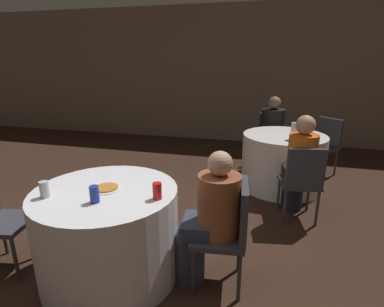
# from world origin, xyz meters

# --- Properties ---
(ground_plane) EXTENTS (16.00, 16.00, 0.00)m
(ground_plane) POSITION_xyz_m (0.00, 0.00, 0.00)
(ground_plane) COLOR #382319
(wall_back) EXTENTS (16.00, 0.06, 2.80)m
(wall_back) POSITION_xyz_m (0.00, 4.75, 1.40)
(wall_back) COLOR gray
(wall_back) RESTS_ON ground_plane
(table_near) EXTENTS (1.12, 1.12, 0.75)m
(table_near) POSITION_xyz_m (-0.07, 0.14, 0.38)
(table_near) COLOR silver
(table_near) RESTS_ON ground_plane
(table_far) EXTENTS (1.11, 1.11, 0.75)m
(table_far) POSITION_xyz_m (1.36, 2.35, 0.38)
(table_far) COLOR white
(table_far) RESTS_ON ground_plane
(chair_near_east) EXTENTS (0.44, 0.44, 0.86)m
(chair_near_east) POSITION_xyz_m (0.90, 0.24, 0.52)
(chair_near_east) COLOR #383842
(chair_near_east) RESTS_ON ground_plane
(chair_far_northeast) EXTENTS (0.56, 0.56, 0.86)m
(chair_far_northeast) POSITION_xyz_m (2.00, 3.06, 0.52)
(chair_far_northeast) COLOR #383842
(chair_far_northeast) RESTS_ON ground_plane
(chair_far_south) EXTENTS (0.46, 0.46, 0.86)m
(chair_far_south) POSITION_xyz_m (1.51, 1.40, 0.52)
(chair_far_south) COLOR #383842
(chair_far_south) RESTS_ON ground_plane
(chair_far_north) EXTENTS (0.46, 0.47, 0.86)m
(chair_far_north) POSITION_xyz_m (1.19, 3.30, 0.52)
(chair_far_north) COLOR #383842
(chair_far_north) RESTS_ON ground_plane
(person_orange_shirt) EXTENTS (0.34, 0.49, 1.17)m
(person_orange_shirt) POSITION_xyz_m (1.49, 1.56, 0.58)
(person_orange_shirt) COLOR black
(person_orange_shirt) RESTS_ON ground_plane
(person_black_shirt) EXTENTS (0.40, 0.52, 1.16)m
(person_black_shirt) POSITION_xyz_m (1.22, 3.15, 0.60)
(person_black_shirt) COLOR #4C4238
(person_black_shirt) RESTS_ON ground_plane
(person_floral_shirt) EXTENTS (0.50, 0.34, 1.10)m
(person_floral_shirt) POSITION_xyz_m (0.73, 0.23, 0.55)
(person_floral_shirt) COLOR #33384C
(person_floral_shirt) RESTS_ON ground_plane
(pizza_plate_near) EXTENTS (0.23, 0.23, 0.02)m
(pizza_plate_near) POSITION_xyz_m (-0.07, 0.17, 0.76)
(pizza_plate_near) COLOR white
(pizza_plate_near) RESTS_ON table_near
(soda_can_silver) EXTENTS (0.07, 0.07, 0.12)m
(soda_can_silver) POSITION_xyz_m (-0.43, -0.07, 0.81)
(soda_can_silver) COLOR silver
(soda_can_silver) RESTS_ON table_near
(soda_can_red) EXTENTS (0.07, 0.07, 0.12)m
(soda_can_red) POSITION_xyz_m (0.38, 0.10, 0.81)
(soda_can_red) COLOR red
(soda_can_red) RESTS_ON table_near
(soda_can_blue) EXTENTS (0.07, 0.07, 0.12)m
(soda_can_blue) POSITION_xyz_m (-0.03, -0.06, 0.81)
(soda_can_blue) COLOR #1E38A5
(soda_can_blue) RESTS_ON table_near
(bottle_far) EXTENTS (0.09, 0.09, 0.21)m
(bottle_far) POSITION_xyz_m (1.45, 2.13, 0.86)
(bottle_far) COLOR silver
(bottle_far) RESTS_ON table_far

